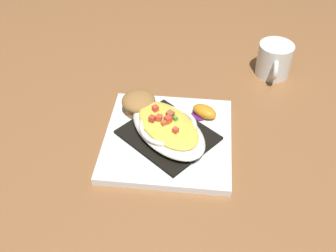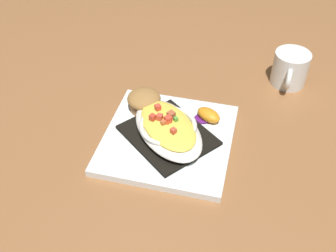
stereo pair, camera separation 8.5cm
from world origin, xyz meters
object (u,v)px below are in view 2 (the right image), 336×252
Objects in this scene: muffin at (144,101)px; orange_garnish at (208,116)px; square_plate at (168,139)px; coffee_mug at (290,70)px; gratin_dish at (168,127)px.

orange_garnish is at bearing 101.42° from muffin.
square_plate is 3.78× the size of orange_garnish.
square_plate is at bearing -29.50° from coffee_mug.
muffin is at bearing -123.54° from gratin_dish.
square_plate is at bearing 56.47° from muffin.
gratin_dish is 0.10m from orange_garnish.
muffin is 0.38m from coffee_mug.
coffee_mug is (-0.32, 0.18, -0.00)m from gratin_dish.
square_plate is 3.57× the size of muffin.
orange_garnish is at bearing 146.98° from gratin_dish.
square_plate is 0.37m from coffee_mug.
gratin_dish reaches higher than orange_garnish.
gratin_dish reaches higher than square_plate.
gratin_dish is at bearing -110.60° from square_plate.
orange_garnish is (-0.09, 0.06, 0.02)m from square_plate.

